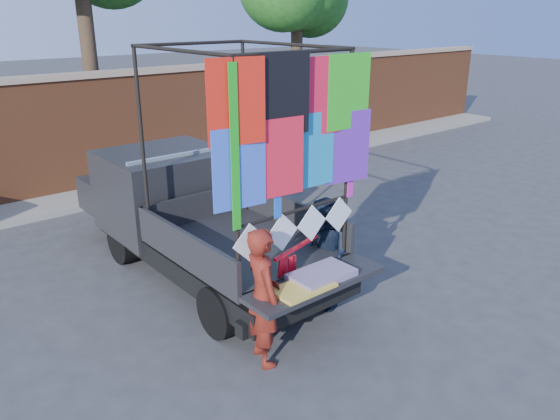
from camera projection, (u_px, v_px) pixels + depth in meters
ground at (278, 317)px, 7.28m from camera, size 90.00×90.00×0.00m
brick_wall at (74, 134)px, 11.89m from camera, size 30.00×0.45×2.61m
curb at (93, 197)px, 11.82m from camera, size 30.00×1.20×0.12m
pickup_truck at (184, 211)px, 8.62m from camera, size 2.19×5.49×3.46m
woman at (263, 297)px, 6.11m from camera, size 0.54×0.69×1.66m
man at (324, 255)px, 7.29m from camera, size 0.75×0.87×1.55m
streamer_bundle at (291, 264)px, 6.58m from camera, size 0.88×0.27×0.62m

